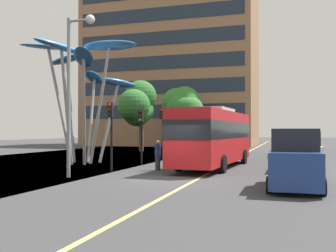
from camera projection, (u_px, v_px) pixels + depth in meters
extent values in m
cube|color=#38383A|center=(166.00, 181.00, 17.58)|extent=(120.00, 240.00, 0.10)
cube|color=#E0D666|center=(193.00, 181.00, 17.21)|extent=(0.16, 144.00, 0.01)
cube|color=red|center=(214.00, 137.00, 23.74)|extent=(3.17, 10.83, 2.99)
cube|color=black|center=(214.00, 130.00, 23.75)|extent=(3.20, 10.93, 0.96)
cube|color=yellow|center=(232.00, 119.00, 28.69)|extent=(1.34, 0.19, 0.36)
cube|color=#B2B2B7|center=(214.00, 110.00, 23.76)|extent=(2.08, 3.86, 0.24)
cylinder|color=black|center=(244.00, 157.00, 26.38)|extent=(0.35, 0.98, 0.96)
cylinder|color=black|center=(209.00, 156.00, 27.25)|extent=(0.35, 0.98, 0.96)
cylinder|color=black|center=(223.00, 164.00, 20.55)|extent=(0.35, 0.98, 0.96)
cylinder|color=black|center=(179.00, 163.00, 21.41)|extent=(0.35, 0.98, 0.96)
cylinder|color=#9EA0A5|center=(100.00, 105.00, 25.98)|extent=(1.78, 0.59, 7.81)
ellipsoid|color=#4299E0|center=(109.00, 46.00, 25.64)|extent=(4.41, 2.46, 0.78)
cylinder|color=#9EA0A5|center=(109.00, 122.00, 27.97)|extent=(1.05, 1.67, 5.74)
ellipsoid|color=#388EDB|center=(118.00, 83.00, 28.56)|extent=(2.57, 3.33, 0.82)
cylinder|color=#9EA0A5|center=(91.00, 119.00, 28.52)|extent=(0.82, 2.28, 6.26)
ellipsoid|color=#388EDB|center=(94.00, 78.00, 29.62)|extent=(2.11, 3.86, 0.79)
cylinder|color=#9EA0A5|center=(71.00, 110.00, 27.64)|extent=(1.05, 0.59, 7.31)
ellipsoid|color=#4299E0|center=(67.00, 59.00, 27.96)|extent=(3.96, 2.87, 0.94)
cylinder|color=#9EA0A5|center=(60.00, 105.00, 26.70)|extent=(1.85, 0.64, 7.97)
ellipsoid|color=#4299E0|center=(48.00, 47.00, 26.80)|extent=(4.18, 2.22, 0.69)
cylinder|color=#9EA0A5|center=(66.00, 107.00, 25.19)|extent=(0.49, 1.12, 7.53)
ellipsoid|color=#4299E0|center=(61.00, 47.00, 24.86)|extent=(2.38, 4.38, 0.87)
cylinder|color=#9EA0A5|center=(84.00, 113.00, 24.88)|extent=(1.07, 1.88, 6.75)
ellipsoid|color=#2D7FD1|center=(84.00, 57.00, 24.03)|extent=(2.70, 3.78, 0.99)
cylinder|color=black|center=(112.00, 137.00, 21.32)|extent=(0.12, 0.12, 3.73)
cube|color=black|center=(111.00, 110.00, 21.20)|extent=(0.28, 0.24, 0.80)
sphere|color=red|center=(109.00, 105.00, 21.08)|extent=(0.18, 0.18, 0.18)
sphere|color=#3A2707|center=(109.00, 110.00, 21.08)|extent=(0.18, 0.18, 0.18)
sphere|color=black|center=(109.00, 115.00, 21.07)|extent=(0.18, 0.18, 0.18)
cylinder|color=black|center=(142.00, 137.00, 25.56)|extent=(0.12, 0.12, 3.57)
cube|color=black|center=(141.00, 116.00, 25.44)|extent=(0.28, 0.24, 0.80)
sphere|color=#390706|center=(140.00, 112.00, 25.32)|extent=(0.18, 0.18, 0.18)
sphere|color=#3A2707|center=(140.00, 116.00, 25.31)|extent=(0.18, 0.18, 0.18)
sphere|color=green|center=(140.00, 120.00, 25.31)|extent=(0.18, 0.18, 0.18)
cylinder|color=black|center=(163.00, 134.00, 30.10)|extent=(0.12, 0.12, 3.92)
cube|color=black|center=(162.00, 114.00, 29.98)|extent=(0.28, 0.24, 0.80)
sphere|color=red|center=(161.00, 110.00, 29.86)|extent=(0.18, 0.18, 0.18)
sphere|color=#3A2707|center=(161.00, 114.00, 29.86)|extent=(0.18, 0.18, 0.18)
sphere|color=black|center=(161.00, 117.00, 29.86)|extent=(0.18, 0.18, 0.18)
cube|color=navy|center=(295.00, 167.00, 14.92)|extent=(1.78, 4.47, 1.29)
cube|color=black|center=(295.00, 139.00, 14.93)|extent=(1.64, 2.46, 0.82)
cylinder|color=black|center=(317.00, 178.00, 15.98)|extent=(0.20, 0.60, 0.60)
cylinder|color=black|center=(272.00, 176.00, 16.50)|extent=(0.20, 0.60, 0.60)
cylinder|color=black|center=(323.00, 187.00, 13.33)|extent=(0.20, 0.60, 0.60)
cylinder|color=black|center=(269.00, 185.00, 13.85)|extent=(0.20, 0.60, 0.60)
cube|color=silver|center=(302.00, 157.00, 21.31)|extent=(1.89, 4.43, 1.24)
cube|color=black|center=(302.00, 138.00, 21.33)|extent=(1.73, 2.43, 0.75)
cylinder|color=black|center=(319.00, 164.00, 22.35)|extent=(0.20, 0.60, 0.60)
cylinder|color=black|center=(284.00, 164.00, 22.90)|extent=(0.20, 0.60, 0.60)
cylinder|color=black|center=(323.00, 169.00, 19.72)|extent=(0.20, 0.60, 0.60)
cylinder|color=black|center=(284.00, 168.00, 20.27)|extent=(0.20, 0.60, 0.60)
cube|color=gold|center=(298.00, 150.00, 27.53)|extent=(1.86, 4.00, 1.37)
cube|color=black|center=(298.00, 135.00, 27.54)|extent=(1.71, 2.20, 0.77)
cylinder|color=black|center=(311.00, 157.00, 28.44)|extent=(0.20, 0.60, 0.60)
cylinder|color=black|center=(284.00, 157.00, 28.98)|extent=(0.20, 0.60, 0.60)
cylinder|color=black|center=(313.00, 160.00, 26.07)|extent=(0.20, 0.60, 0.60)
cylinder|color=black|center=(284.00, 159.00, 26.61)|extent=(0.20, 0.60, 0.60)
cube|color=#2D5138|center=(289.00, 147.00, 34.13)|extent=(1.86, 4.58, 1.21)
cube|color=black|center=(289.00, 137.00, 34.14)|extent=(1.72, 2.52, 0.64)
cylinder|color=black|center=(300.00, 152.00, 35.21)|extent=(0.20, 0.60, 0.60)
cylinder|color=black|center=(278.00, 152.00, 35.76)|extent=(0.20, 0.60, 0.60)
cylinder|color=black|center=(300.00, 154.00, 32.50)|extent=(0.20, 0.60, 0.60)
cylinder|color=black|center=(277.00, 154.00, 33.04)|extent=(0.20, 0.60, 0.60)
cylinder|color=gray|center=(69.00, 98.00, 18.69)|extent=(0.18, 0.18, 7.57)
cylinder|color=gray|center=(79.00, 20.00, 18.57)|extent=(1.12, 0.12, 0.12)
sphere|color=silver|center=(90.00, 19.00, 18.41)|extent=(0.44, 0.44, 0.44)
cylinder|color=brown|center=(141.00, 136.00, 42.57)|extent=(0.51, 0.51, 3.22)
sphere|color=#2D6B2D|center=(140.00, 96.00, 43.62)|extent=(3.57, 3.57, 3.57)
sphere|color=#2D6B2D|center=(137.00, 112.00, 42.12)|extent=(3.13, 3.13, 3.13)
sphere|color=#2D6B2D|center=(141.00, 110.00, 43.39)|extent=(2.80, 2.80, 2.80)
sphere|color=#2D6B2D|center=(134.00, 106.00, 41.62)|extent=(3.50, 3.50, 3.50)
cylinder|color=brown|center=(183.00, 135.00, 48.21)|extent=(0.32, 0.32, 3.33)
sphere|color=#387A33|center=(177.00, 104.00, 49.10)|extent=(3.96, 3.96, 3.96)
sphere|color=#387A33|center=(185.00, 101.00, 48.70)|extent=(3.74, 3.74, 3.74)
sphere|color=#387A33|center=(181.00, 109.00, 48.05)|extent=(3.76, 3.76, 3.76)
sphere|color=#387A33|center=(191.00, 110.00, 46.96)|extent=(3.15, 3.15, 3.15)
sphere|color=#387A33|center=(185.00, 112.00, 48.07)|extent=(3.73, 3.73, 3.73)
cylinder|color=#2D3342|center=(158.00, 163.00, 21.93)|extent=(0.29, 0.29, 0.82)
cylinder|color=navy|center=(158.00, 150.00, 21.94)|extent=(0.34, 0.34, 0.63)
sphere|color=#937056|center=(158.00, 142.00, 21.95)|extent=(0.22, 0.22, 0.22)
cube|color=#936B4C|center=(173.00, 69.00, 61.92)|extent=(25.26, 14.74, 23.80)
cube|color=#1E2838|center=(159.00, 111.00, 54.77)|extent=(23.75, 0.08, 1.90)
cube|color=#1E2838|center=(159.00, 87.00, 54.81)|extent=(23.75, 0.08, 1.90)
cube|color=#1E2838|center=(159.00, 63.00, 54.85)|extent=(23.75, 0.08, 1.90)
cube|color=#1E2838|center=(159.00, 38.00, 54.89)|extent=(23.75, 0.08, 1.90)
cube|color=#1E2838|center=(159.00, 14.00, 54.94)|extent=(23.75, 0.08, 1.90)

